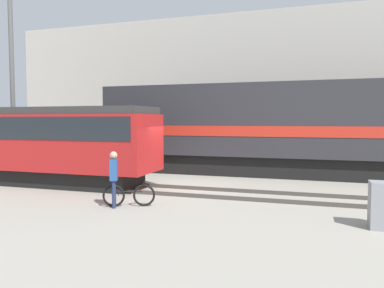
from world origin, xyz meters
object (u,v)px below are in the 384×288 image
object	(u,v)px
utility_pole_left	(12,82)
freight_locomotive	(315,128)
streetcar	(23,140)
bicycle	(129,195)
person	(114,173)
signal_box	(384,206)

from	to	relation	value
utility_pole_left	freight_locomotive	bearing A→B (deg)	10.56
streetcar	bicycle	size ratio (longest dim) A/B	7.80
streetcar	bicycle	world-z (taller)	streetcar
streetcar	person	size ratio (longest dim) A/B	6.85
utility_pole_left	signal_box	world-z (taller)	utility_pole_left
utility_pole_left	streetcar	bearing A→B (deg)	-41.77
freight_locomotive	person	xyz separation A→B (m)	(-6.05, -8.71, -1.29)
bicycle	person	distance (m)	0.87
person	utility_pole_left	size ratio (longest dim) A/B	0.19
freight_locomotive	bicycle	xyz separation A→B (m)	(-5.68, -8.41, -2.03)
bicycle	signal_box	bearing A→B (deg)	-1.88
person	bicycle	bearing A→B (deg)	39.90
bicycle	signal_box	xyz separation A→B (m)	(7.32, -0.24, 0.24)
utility_pole_left	signal_box	distance (m)	18.47
freight_locomotive	signal_box	bearing A→B (deg)	-79.32
streetcar	signal_box	distance (m)	14.18
freight_locomotive	streetcar	size ratio (longest dim) A/B	1.74
freight_locomotive	streetcar	world-z (taller)	freight_locomotive
streetcar	person	xyz separation A→B (m)	(6.14, -2.97, -0.79)
person	signal_box	xyz separation A→B (m)	(7.68, 0.06, -0.49)
freight_locomotive	streetcar	bearing A→B (deg)	-154.76
freight_locomotive	signal_box	xyz separation A→B (m)	(1.63, -8.65, -1.79)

